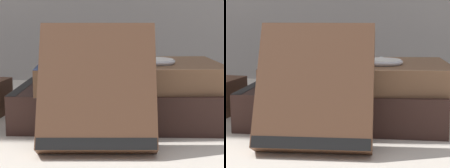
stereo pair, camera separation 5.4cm
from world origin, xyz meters
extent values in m
plane|color=beige|center=(0.00, 0.00, 0.00)|extent=(3.00, 3.00, 0.00)
cube|color=#331E19|center=(0.01, 0.01, 0.02)|extent=(0.25, 0.16, 0.05)
cube|color=black|center=(-0.10, 0.02, 0.02)|extent=(0.02, 0.14, 0.05)
cube|color=brown|center=(0.03, 0.01, 0.06)|extent=(0.23, 0.15, 0.03)
cube|color=navy|center=(-0.08, 0.01, 0.06)|extent=(0.02, 0.14, 0.03)
cube|color=brown|center=(-0.01, -0.10, 0.06)|extent=(0.12, 0.08, 0.13)
cube|color=black|center=(-0.01, -0.13, 0.01)|extent=(0.12, 0.03, 0.02)
cylinder|color=white|center=(0.06, 0.00, 0.08)|extent=(0.05, 0.05, 0.01)
torus|color=silver|center=(0.06, 0.00, 0.08)|extent=(0.05, 0.05, 0.01)
sphere|color=silver|center=(0.06, 0.03, 0.08)|extent=(0.01, 0.01, 0.01)
torus|color=#4C3828|center=(-0.10, 0.18, 0.00)|extent=(0.05, 0.05, 0.00)
torus|color=#4C3828|center=(-0.05, 0.19, 0.00)|extent=(0.05, 0.05, 0.00)
cylinder|color=#4C3828|center=(-0.07, 0.19, 0.00)|extent=(0.01, 0.00, 0.00)
camera|label=1|loc=(0.01, -0.57, 0.15)|focal=75.00mm
camera|label=2|loc=(0.06, -0.57, 0.15)|focal=75.00mm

